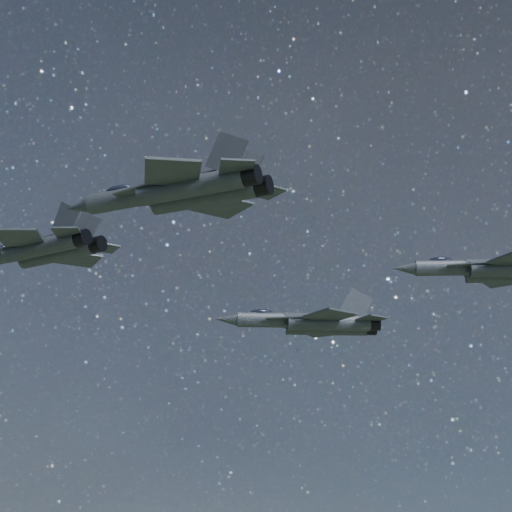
# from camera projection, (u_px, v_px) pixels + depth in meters

# --- Properties ---
(jet_lead) EXTENTS (18.40, 12.38, 4.64)m
(jet_lead) POSITION_uv_depth(u_px,v_px,m) (38.00, 250.00, 80.20)
(jet_lead) COLOR #2E343A
(jet_left) EXTENTS (19.99, 13.47, 5.04)m
(jet_left) POSITION_uv_depth(u_px,v_px,m) (314.00, 323.00, 99.41)
(jet_left) COLOR #2E343A
(jet_right) EXTENTS (16.45, 11.33, 4.13)m
(jet_right) POSITION_uv_depth(u_px,v_px,m) (181.00, 191.00, 57.81)
(jet_right) COLOR #2E343A
(jet_slot) EXTENTS (17.00, 11.70, 4.27)m
(jet_slot) POSITION_uv_depth(u_px,v_px,m) (497.00, 269.00, 80.05)
(jet_slot) COLOR #2E343A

